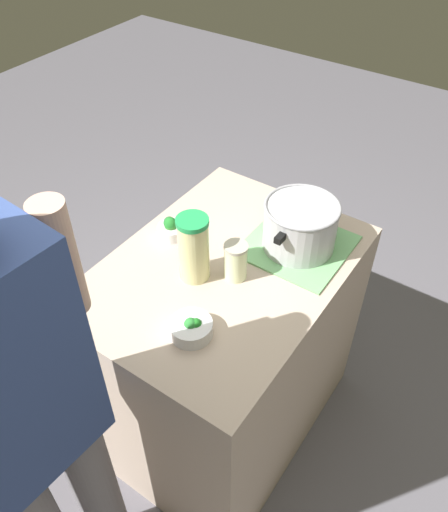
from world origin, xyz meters
The scene contains 9 objects.
ground_plane centered at (0.00, 0.00, 0.00)m, with size 8.00×8.00×0.00m, color slate.
counter_slab centered at (0.00, 0.00, 0.47)m, with size 1.00×0.74×0.93m, color #BDA793.
dish_cloth centered at (-0.23, 0.16, 0.94)m, with size 0.35×0.34×0.01m, color #75B674.
cooking_pot centered at (-0.23, 0.16, 1.03)m, with size 0.33×0.26×0.17m.
lemonade_pitcher centered at (0.09, -0.06, 1.05)m, with size 0.10×0.10×0.24m.
mason_jar centered at (0.01, 0.06, 1.00)m, with size 0.08×0.08×0.14m.
broccoli_bowl_front centered at (-0.03, -0.25, 0.97)m, with size 0.10×0.10×0.08m.
broccoli_bowl_center centered at (0.29, 0.08, 0.96)m, with size 0.13×0.13×0.07m.
person_cook centered at (0.79, -0.03, 0.97)m, with size 0.50×0.22×1.74m.
Camera 1 is at (1.05, 0.72, 2.15)m, focal length 36.34 mm.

